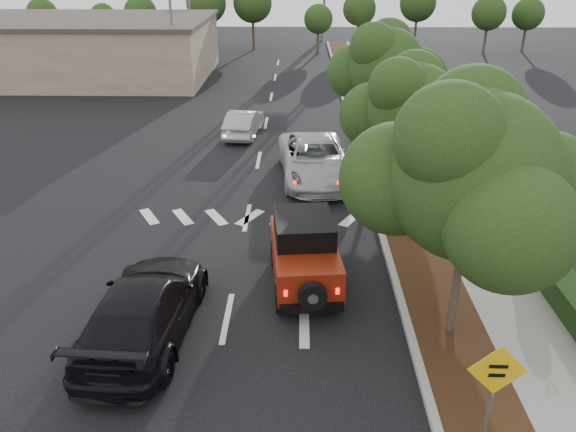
{
  "coord_description": "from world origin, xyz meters",
  "views": [
    {
      "loc": [
        1.83,
        -11.93,
        8.64
      ],
      "look_at": [
        1.52,
        3.0,
        1.51
      ],
      "focal_mm": 35.0,
      "sensor_mm": 36.0,
      "label": 1
    }
  ],
  "objects_px": {
    "red_jeep": "(304,250)",
    "black_suv_oncoming": "(144,308)",
    "speed_hump_sign": "(495,382)",
    "silver_suv_ahead": "(315,159)"
  },
  "relations": [
    {
      "from": "red_jeep",
      "to": "black_suv_oncoming",
      "type": "xyz_separation_m",
      "value": [
        -3.86,
        -2.57,
        -0.22
      ]
    },
    {
      "from": "red_jeep",
      "to": "silver_suv_ahead",
      "type": "bearing_deg",
      "value": 80.94
    },
    {
      "from": "silver_suv_ahead",
      "to": "speed_hump_sign",
      "type": "xyz_separation_m",
      "value": [
        2.92,
        -13.87,
        0.74
      ]
    },
    {
      "from": "red_jeep",
      "to": "black_suv_oncoming",
      "type": "relative_size",
      "value": 0.73
    },
    {
      "from": "red_jeep",
      "to": "black_suv_oncoming",
      "type": "bearing_deg",
      "value": -151.88
    },
    {
      "from": "black_suv_oncoming",
      "to": "silver_suv_ahead",
      "type": "bearing_deg",
      "value": -108.83
    },
    {
      "from": "red_jeep",
      "to": "silver_suv_ahead",
      "type": "relative_size",
      "value": 0.67
    },
    {
      "from": "red_jeep",
      "to": "silver_suv_ahead",
      "type": "height_order",
      "value": "red_jeep"
    },
    {
      "from": "red_jeep",
      "to": "black_suv_oncoming",
      "type": "distance_m",
      "value": 4.65
    },
    {
      "from": "speed_hump_sign",
      "to": "black_suv_oncoming",
      "type": "bearing_deg",
      "value": 156.99
    }
  ]
}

